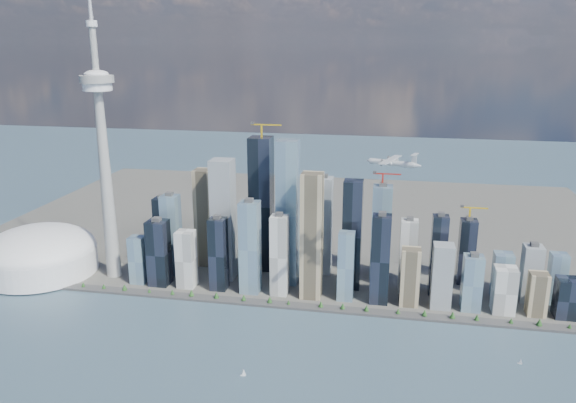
% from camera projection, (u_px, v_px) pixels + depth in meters
% --- Properties ---
extents(ground, '(4000.00, 4000.00, 0.00)m').
position_uv_depth(ground, '(222.00, 396.00, 681.96)').
color(ground, '#334C59').
rests_on(ground, ground).
extents(seawall, '(1100.00, 22.00, 4.00)m').
position_uv_depth(seawall, '(267.00, 304.00, 917.63)').
color(seawall, '#383838').
rests_on(seawall, ground).
extents(land, '(1400.00, 900.00, 3.00)m').
position_uv_depth(land, '(308.00, 221.00, 1342.96)').
color(land, '#4C4C47').
rests_on(land, ground).
extents(shoreline_trees, '(960.53, 7.20, 8.80)m').
position_uv_depth(shoreline_trees, '(267.00, 300.00, 915.77)').
color(shoreline_trees, '#3F2D1E').
rests_on(shoreline_trees, seawall).
extents(skyscraper_cluster, '(736.00, 142.00, 275.14)m').
position_uv_depth(skyscraper_cluster, '(311.00, 240.00, 966.03)').
color(skyscraper_cluster, black).
rests_on(skyscraper_cluster, land).
extents(needle_tower, '(56.00, 56.00, 550.50)m').
position_uv_depth(needle_tower, '(103.00, 150.00, 963.49)').
color(needle_tower, gray).
rests_on(needle_tower, land).
extents(dome_stadium, '(200.00, 200.00, 86.00)m').
position_uv_depth(dome_stadium, '(40.00, 253.00, 1032.93)').
color(dome_stadium, white).
rests_on(dome_stadium, land).
extents(airplane, '(75.53, 67.51, 18.86)m').
position_uv_depth(airplane, '(393.00, 162.00, 755.73)').
color(airplane, silver).
rests_on(airplane, ground).
extents(sailboat_west, '(7.73, 2.63, 10.69)m').
position_uv_depth(sailboat_west, '(243.00, 373.00, 722.10)').
color(sailboat_west, white).
rests_on(sailboat_west, ground).
extents(sailboat_east, '(6.13, 3.76, 8.77)m').
position_uv_depth(sailboat_east, '(520.00, 362.00, 748.67)').
color(sailboat_east, white).
rests_on(sailboat_east, ground).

